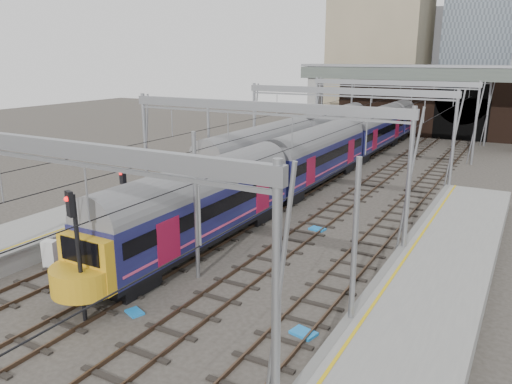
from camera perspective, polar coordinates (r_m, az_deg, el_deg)
The scene contains 16 objects.
ground at distance 22.91m, azimuth -9.58°, elevation -11.42°, with size 160.00×160.00×0.00m, color #38332D.
platform_left at distance 31.14m, azimuth -21.54°, elevation -3.90°, with size 4.32×55.00×1.12m.
platform_right at distance 17.48m, azimuth 15.48°, elevation -18.86°, with size 4.32×47.00×1.12m.
tracks at distance 34.97m, azimuth 5.88°, elevation -1.75°, with size 14.40×80.00×0.22m.
overhead_line at distance 39.67m, azimuth 9.94°, elevation 9.78°, with size 16.80×80.00×8.00m.
retaining_wall at distance 68.97m, azimuth 19.61°, elevation 9.51°, with size 28.00×2.75×9.00m.
overbridge at distance 63.23m, azimuth 17.60°, elevation 11.90°, with size 28.00×3.00×9.25m.
city_skyline at distance 87.16m, azimuth 23.58°, elevation 18.60°, with size 37.50×27.50×60.00m.
train_main at distance 48.23m, azimuth 10.62°, elevation 5.80°, with size 2.81×64.90×4.83m.
train_second at distance 47.56m, azimuth 5.14°, elevation 5.88°, with size 2.83×32.71×4.85m.
signal_near_left at distance 27.45m, azimuth -14.68°, elevation -0.72°, with size 0.35×0.46×4.52m.
signal_near_centre at distance 20.31m, azimuth -19.86°, elevation -5.40°, with size 0.42×0.49×5.39m.
relay_cabinet at distance 27.17m, azimuth -22.41°, elevation -6.50°, with size 0.67×0.56×1.34m, color silver.
equip_cover_a at distance 21.64m, azimuth -13.71°, elevation -13.21°, with size 0.77×0.54×0.09m, color blue.
equip_cover_b at distance 30.62m, azimuth 7.01°, elevation -4.22°, with size 0.92×0.65×0.11m, color blue.
equip_cover_c at distance 19.75m, azimuth 5.46°, elevation -15.74°, with size 0.94×0.66×0.11m, color blue.
Camera 1 is at (13.11, -15.78, 10.20)m, focal length 35.00 mm.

